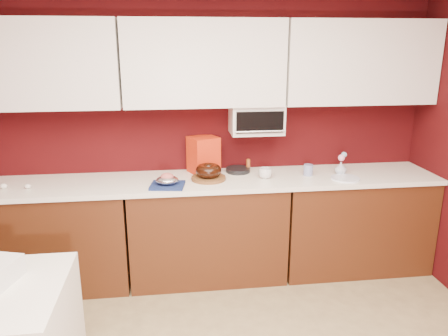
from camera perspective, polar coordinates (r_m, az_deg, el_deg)
name	(u,v)px	position (r m, az deg, el deg)	size (l,w,h in m)	color
wall_back	(203,131)	(3.92, -2.73, 4.82)	(4.00, 0.02, 2.50)	#3B0809
base_cabinet_left	(49,238)	(3.99, -21.83, -8.51)	(1.31, 0.58, 0.86)	#47210E
base_cabinet_center	(207,230)	(3.87, -2.19, -8.09)	(1.31, 0.58, 0.86)	#47210E
base_cabinet_right	(352,222)	(4.19, 16.42, -6.82)	(1.31, 0.58, 0.86)	#47210E
countertop	(207,181)	(3.71, -2.26, -1.73)	(4.00, 0.62, 0.04)	white
upper_cabinet_left	(34,64)	(3.81, -23.55, 12.33)	(1.31, 0.33, 0.70)	white
upper_cabinet_center	(204,63)	(3.68, -2.64, 13.52)	(1.31, 0.33, 0.70)	white
upper_cabinet_right	(359,62)	(4.02, 17.22, 13.05)	(1.31, 0.33, 0.70)	white
toaster_oven	(256,119)	(3.81, 4.22, 6.40)	(0.45, 0.30, 0.25)	white
toaster_oven_door	(260,122)	(3.66, 4.72, 5.98)	(0.40, 0.02, 0.18)	black
toaster_oven_handle	(260,131)	(3.66, 4.74, 4.78)	(0.02, 0.02, 0.42)	silver
cake_base	(209,178)	(3.68, -2.03, -1.34)	(0.29, 0.29, 0.03)	brown
bundt_cake	(208,171)	(3.66, -2.04, -0.34)	(0.21, 0.21, 0.09)	black
navy_towel	(167,185)	(3.53, -7.40, -2.26)	(0.27, 0.22, 0.02)	navy
foil_ham_nest	(167,180)	(3.52, -7.43, -1.57)	(0.18, 0.15, 0.07)	silver
roasted_ham	(167,177)	(3.51, -7.44, -1.18)	(0.11, 0.09, 0.07)	#BF5D57
pandoro_box	(203,155)	(3.86, -2.70, 1.75)	(0.23, 0.21, 0.32)	#AD0C0B
dark_pan	(238,170)	(3.89, 1.83, -0.26)	(0.22, 0.22, 0.04)	black
coffee_mug	(265,172)	(3.72, 5.42, -0.54)	(0.10, 0.10, 0.11)	silver
blue_jar	(308,170)	(3.86, 10.94, -0.25)	(0.08, 0.08, 0.10)	navy
flower_vase	(341,167)	(3.95, 15.00, 0.09)	(0.08, 0.08, 0.12)	#ABB5C2
flower_pink	(341,158)	(3.93, 15.09, 1.30)	(0.06, 0.06, 0.06)	pink
flower_blue	(344,155)	(3.95, 15.41, 1.69)	(0.05, 0.05, 0.05)	#7CA9C6
china_plate	(345,178)	(3.84, 15.55, -1.30)	(0.24, 0.24, 0.01)	white
amber_bottle	(248,165)	(3.92, 3.18, 0.39)	(0.04, 0.04, 0.11)	brown
egg_left	(4,186)	(3.86, -26.84, -2.13)	(0.06, 0.04, 0.04)	silver
egg_right	(28,186)	(3.78, -24.26, -2.19)	(0.05, 0.04, 0.04)	silver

